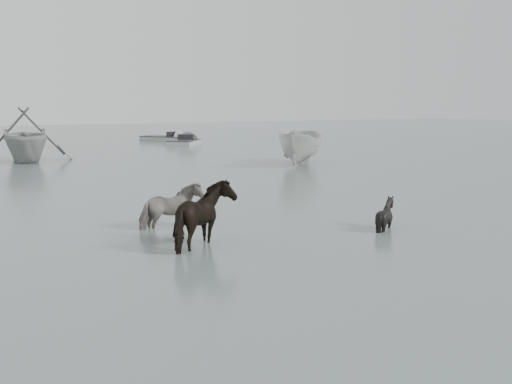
% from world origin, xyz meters
% --- Properties ---
extents(ground, '(140.00, 140.00, 0.00)m').
position_xyz_m(ground, '(0.00, 0.00, 0.00)').
color(ground, '#52615E').
rests_on(ground, ground).
extents(pony_pinto, '(1.75, 1.09, 1.37)m').
position_xyz_m(pony_pinto, '(-2.43, 1.92, 0.69)').
color(pony_pinto, black).
rests_on(pony_pinto, ground).
extents(pony_dark, '(1.89, 2.01, 1.60)m').
position_xyz_m(pony_dark, '(-2.43, -0.47, 0.80)').
color(pony_dark, black).
rests_on(pony_dark, ground).
extents(pony_black, '(1.05, 0.95, 1.10)m').
position_xyz_m(pony_black, '(2.26, -0.64, 0.55)').
color(pony_black, black).
rests_on(pony_black, ground).
extents(rowboat_trail, '(5.14, 5.85, 2.93)m').
position_xyz_m(rowboat_trail, '(-3.49, 21.61, 1.47)').
color(rowboat_trail, '#9FA19F').
rests_on(rowboat_trail, ground).
extents(boat_small, '(4.55, 4.82, 1.86)m').
position_xyz_m(boat_small, '(8.46, 14.00, 0.93)').
color(boat_small, '#B8B7B3').
rests_on(boat_small, ground).
extents(skiff_port, '(3.91, 4.56, 0.75)m').
position_xyz_m(skiff_port, '(7.81, 28.87, 0.38)').
color(skiff_port, '#A0A3A1').
rests_on(skiff_port, ground).
extents(skiff_mid, '(4.53, 5.16, 0.75)m').
position_xyz_m(skiff_mid, '(8.15, 33.81, 0.38)').
color(skiff_mid, '#949694').
rests_on(skiff_mid, ground).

